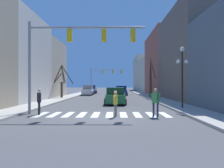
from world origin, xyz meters
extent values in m
plane|color=#4C4C4F|center=(0.00, 0.00, 0.00)|extent=(240.00, 240.00, 0.00)
cube|color=#ADA89E|center=(6.34, 0.00, 0.07)|extent=(2.29, 90.00, 0.15)
cube|color=beige|center=(-10.48, 10.65, 4.69)|extent=(6.00, 9.86, 9.38)
cube|color=#BCB299|center=(-10.48, 20.03, 4.28)|extent=(6.00, 8.90, 8.55)
cube|color=#66564C|center=(10.48, 13.93, 5.45)|extent=(6.00, 13.63, 10.91)
cube|color=#934C3D|center=(10.48, 28.27, 5.74)|extent=(6.00, 15.04, 11.48)
cube|color=#BCB299|center=(10.48, 43.58, 4.15)|extent=(6.00, 15.60, 8.29)
cube|color=#BCB299|center=(10.48, 58.98, 5.45)|extent=(6.00, 15.19, 10.90)
cube|color=white|center=(-4.05, 1.33, 0.00)|extent=(0.45, 2.60, 0.01)
cube|color=white|center=(-3.15, 1.33, 0.00)|extent=(0.45, 2.60, 0.01)
cube|color=white|center=(-2.25, 1.33, 0.00)|extent=(0.45, 2.60, 0.01)
cube|color=white|center=(-1.35, 1.33, 0.00)|extent=(0.45, 2.60, 0.01)
cube|color=white|center=(-0.45, 1.33, 0.00)|extent=(0.45, 2.60, 0.01)
cube|color=white|center=(0.45, 1.33, 0.00)|extent=(0.45, 2.60, 0.01)
cube|color=white|center=(1.35, 1.33, 0.00)|extent=(0.45, 2.60, 0.01)
cube|color=white|center=(2.25, 1.33, 0.00)|extent=(0.45, 2.60, 0.01)
cube|color=white|center=(3.15, 1.33, 0.00)|extent=(0.45, 2.60, 0.01)
cube|color=white|center=(4.05, 1.33, 0.00)|extent=(0.45, 2.60, 0.01)
cylinder|color=gray|center=(-4.94, 1.68, 3.09)|extent=(0.18, 0.18, 6.18)
cylinder|color=gray|center=(-1.08, 1.68, 5.78)|extent=(7.71, 0.14, 0.14)
cube|color=yellow|center=(-2.24, 1.68, 5.23)|extent=(0.32, 0.28, 0.84)
cube|color=yellow|center=(0.07, 1.68, 5.23)|extent=(0.32, 0.28, 0.84)
cube|color=yellow|center=(2.00, 1.68, 5.23)|extent=(0.32, 0.28, 0.84)
cylinder|color=gray|center=(-4.94, 39.74, 2.96)|extent=(0.18, 0.18, 5.91)
cylinder|color=gray|center=(-0.90, 39.74, 5.51)|extent=(8.09, 0.14, 0.14)
cube|color=yellow|center=(-2.11, 39.74, 4.96)|extent=(0.32, 0.28, 0.84)
cube|color=yellow|center=(0.32, 39.74, 4.96)|extent=(0.32, 0.28, 0.84)
cube|color=yellow|center=(2.34, 39.74, 4.96)|extent=(0.32, 0.28, 0.84)
cylinder|color=black|center=(6.04, 4.11, 2.34)|extent=(0.12, 0.12, 4.38)
sphere|color=white|center=(6.04, 4.11, 4.71)|extent=(0.36, 0.36, 0.36)
sphere|color=white|center=(5.72, 4.11, 3.74)|extent=(0.31, 0.31, 0.31)
sphere|color=white|center=(6.36, 4.11, 3.74)|extent=(0.31, 0.31, 0.31)
cube|color=gray|center=(1.23, 18.34, 0.55)|extent=(1.82, 4.48, 0.75)
cube|color=#464648|center=(1.23, 18.34, 1.23)|extent=(1.67, 2.33, 0.61)
cylinder|color=black|center=(0.30, 19.72, 0.32)|extent=(0.22, 0.64, 0.64)
cylinder|color=black|center=(2.15, 19.72, 0.32)|extent=(0.22, 0.64, 0.64)
cylinder|color=black|center=(0.30, 16.95, 0.32)|extent=(0.22, 0.64, 0.64)
cylinder|color=black|center=(2.15, 16.95, 0.32)|extent=(0.22, 0.64, 0.64)
cube|color=silver|center=(-4.08, 26.85, 0.63)|extent=(1.71, 4.67, 0.90)
cube|color=slate|center=(-4.08, 26.85, 1.44)|extent=(1.58, 2.43, 0.74)
cylinder|color=black|center=(-4.96, 28.30, 0.32)|extent=(0.22, 0.64, 0.64)
cylinder|color=black|center=(-3.21, 28.30, 0.32)|extent=(0.22, 0.64, 0.64)
cylinder|color=black|center=(-4.96, 25.40, 0.32)|extent=(0.22, 0.64, 0.64)
cylinder|color=black|center=(-3.21, 25.40, 0.32)|extent=(0.22, 0.64, 0.64)
cube|color=navy|center=(-4.08, 33.32, 0.62)|extent=(1.71, 4.60, 0.89)
cube|color=#0E1C46|center=(-4.08, 33.32, 1.43)|extent=(1.58, 2.39, 0.73)
cylinder|color=black|center=(-4.96, 34.75, 0.32)|extent=(0.22, 0.64, 0.64)
cylinder|color=black|center=(-3.21, 34.75, 0.32)|extent=(0.22, 0.64, 0.64)
cylinder|color=black|center=(-4.96, 31.89, 0.32)|extent=(0.22, 0.64, 0.64)
cylinder|color=black|center=(-3.21, 31.89, 0.32)|extent=(0.22, 0.64, 0.64)
cube|color=#236B38|center=(0.85, 8.98, 0.58)|extent=(1.84, 4.38, 0.81)
cube|color=#133A1E|center=(0.85, 8.98, 1.32)|extent=(1.70, 2.28, 0.66)
cylinder|color=black|center=(-0.09, 10.34, 0.32)|extent=(0.22, 0.64, 0.64)
cylinder|color=black|center=(1.79, 10.34, 0.32)|extent=(0.22, 0.64, 0.64)
cylinder|color=black|center=(-0.09, 7.62, 0.32)|extent=(0.22, 0.64, 0.64)
cylinder|color=black|center=(1.79, 7.62, 0.32)|extent=(0.22, 0.64, 0.64)
cube|color=navy|center=(1.93, 25.64, 0.60)|extent=(1.90, 4.11, 0.85)
cube|color=#0E1C46|center=(1.93, 25.64, 1.37)|extent=(1.75, 2.14, 0.69)
cylinder|color=black|center=(0.96, 26.92, 0.32)|extent=(0.22, 0.64, 0.64)
cylinder|color=black|center=(2.90, 26.92, 0.32)|extent=(0.22, 0.64, 0.64)
cylinder|color=black|center=(0.96, 24.37, 0.32)|extent=(0.22, 0.64, 0.64)
cylinder|color=black|center=(2.90, 24.37, 0.32)|extent=(0.22, 0.64, 0.64)
cylinder|color=#282D47|center=(3.18, 0.58, 0.41)|extent=(0.12, 0.12, 0.82)
cylinder|color=#282D47|center=(3.38, 0.37, 0.41)|extent=(0.12, 0.12, 0.82)
cube|color=#337542|center=(3.28, 0.47, 1.14)|extent=(0.44, 0.45, 0.65)
sphere|color=tan|center=(3.28, 0.47, 1.62)|extent=(0.23, 0.23, 0.23)
cylinder|color=#337542|center=(3.12, 0.64, 1.10)|extent=(0.26, 0.27, 0.63)
cylinder|color=#337542|center=(3.44, 0.31, 1.10)|extent=(0.26, 0.27, 0.63)
cylinder|color=black|center=(-4.11, 1.13, 0.40)|extent=(0.12, 0.12, 0.80)
cylinder|color=black|center=(-4.17, 1.41, 0.40)|extent=(0.12, 0.12, 0.80)
cube|color=black|center=(-4.14, 1.27, 1.11)|extent=(0.30, 0.43, 0.63)
sphere|color=beige|center=(-4.14, 1.27, 1.57)|extent=(0.22, 0.22, 0.22)
cylinder|color=black|center=(-4.09, 1.05, 1.07)|extent=(0.15, 0.29, 0.61)
cylinder|color=black|center=(-4.19, 1.49, 1.07)|extent=(0.15, 0.29, 0.61)
cylinder|color=#7A705B|center=(0.81, 0.30, 0.37)|extent=(0.11, 0.11, 0.75)
cylinder|color=#7A705B|center=(0.86, 0.57, 0.37)|extent=(0.11, 0.11, 0.75)
cube|color=gold|center=(0.83, 0.43, 1.04)|extent=(0.27, 0.40, 0.59)
sphere|color=tan|center=(0.83, 0.43, 1.47)|extent=(0.21, 0.21, 0.21)
cylinder|color=gold|center=(0.80, 0.23, 1.00)|extent=(0.13, 0.27, 0.57)
cylinder|color=gold|center=(0.87, 0.64, 1.00)|extent=(0.13, 0.27, 0.57)
cylinder|color=#473828|center=(-6.57, 17.26, 1.23)|extent=(0.31, 0.31, 2.16)
cylinder|color=#473828|center=(-5.78, 17.31, 3.33)|extent=(1.69, 0.23, 2.65)
cylinder|color=#473828|center=(-6.23, 16.90, 3.28)|extent=(0.79, 0.87, 2.18)
cylinder|color=#473828|center=(-7.10, 17.16, 2.79)|extent=(1.17, 0.35, 1.55)
cylinder|color=#473828|center=(-7.05, 17.02, 3.36)|extent=(1.09, 0.64, 2.50)
cylinder|color=#473828|center=(-6.62, 18.17, 3.24)|extent=(0.22, 1.92, 2.45)
cylinder|color=brown|center=(6.02, 19.12, 1.63)|extent=(0.38, 0.38, 2.97)
cylinder|color=brown|center=(6.25, 20.14, 4.03)|extent=(0.57, 2.18, 2.71)
cylinder|color=brown|center=(6.30, 18.61, 4.23)|extent=(0.69, 1.16, 3.06)
cylinder|color=brown|center=(6.11, 19.86, 3.82)|extent=(0.35, 1.64, 1.96)
camera|label=1|loc=(0.78, -12.88, 1.98)|focal=35.00mm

